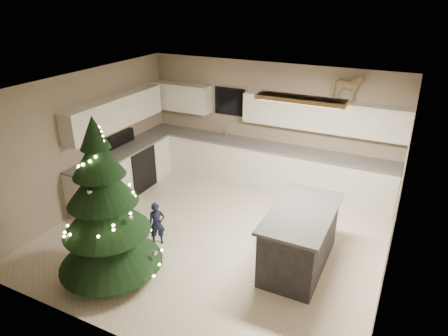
{
  "coord_description": "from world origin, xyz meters",
  "views": [
    {
      "loc": [
        2.72,
        -5.2,
        3.94
      ],
      "look_at": [
        0.0,
        0.35,
        1.15
      ],
      "focal_mm": 32.0,
      "sensor_mm": 36.0,
      "label": 1
    }
  ],
  "objects": [
    {
      "name": "room_shell",
      "position": [
        0.02,
        0.0,
        1.75
      ],
      "size": [
        5.52,
        5.02,
        2.61
      ],
      "color": "gray",
      "rests_on": "ground_plane"
    },
    {
      "name": "cabinetry",
      "position": [
        -0.91,
        1.65,
        0.76
      ],
      "size": [
        5.5,
        3.2,
        2.0
      ],
      "color": "white",
      "rests_on": "ground_plane"
    },
    {
      "name": "bar_stool",
      "position": [
        1.05,
        0.14,
        0.48
      ],
      "size": [
        0.33,
        0.33,
        0.64
      ],
      "rotation": [
        0.0,
        0.0,
        0.11
      ],
      "color": "olive",
      "rests_on": "ground_plane"
    },
    {
      "name": "ground_plane",
      "position": [
        0.0,
        0.0,
        0.0
      ],
      "size": [
        5.5,
        5.5,
        0.0
      ],
      "primitive_type": "plane",
      "color": "beige"
    },
    {
      "name": "rocking_horse",
      "position": [
        1.55,
        2.33,
        2.27
      ],
      "size": [
        0.66,
        0.44,
        0.53
      ],
      "rotation": [
        0.0,
        0.0,
        1.87
      ],
      "color": "olive",
      "rests_on": "cabinetry"
    },
    {
      "name": "toddler",
      "position": [
        -0.76,
        -0.62,
        0.38
      ],
      "size": [
        0.33,
        0.31,
        0.75
      ],
      "primitive_type": "imported",
      "rotation": [
        0.0,
        0.0,
        0.7
      ],
      "color": "black",
      "rests_on": "ground_plane"
    },
    {
      "name": "christmas_tree",
      "position": [
        -0.9,
        -1.6,
        1.02
      ],
      "size": [
        1.55,
        1.5,
        2.48
      ],
      "rotation": [
        0.0,
        0.0,
        0.32
      ],
      "color": "#3F2816",
      "rests_on": "ground_plane"
    },
    {
      "name": "island",
      "position": [
        1.52,
        -0.13,
        0.48
      ],
      "size": [
        0.9,
        1.7,
        0.95
      ],
      "color": "black",
      "rests_on": "ground_plane"
    }
  ]
}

